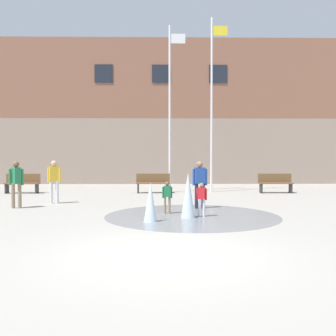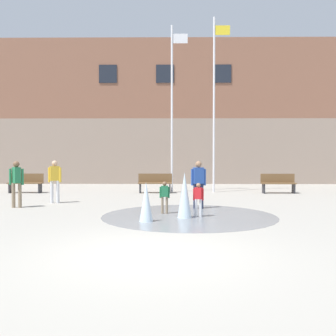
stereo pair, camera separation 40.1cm
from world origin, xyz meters
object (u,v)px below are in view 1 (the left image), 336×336
at_px(park_bench_center, 275,183).
at_px(park_bench_under_left_flagpole, 153,183).
at_px(child_with_pink_shirt, 167,195).
at_px(child_running, 202,197).
at_px(flagpole_right, 212,100).
at_px(teen_by_trashcan, 200,181).
at_px(flagpole_left, 170,104).
at_px(park_bench_left_of_flagpoles, 22,183).
at_px(adult_near_bench, 54,178).
at_px(adult_watching, 16,181).

bearing_deg(park_bench_center, park_bench_under_left_flagpole, 179.00).
relative_size(park_bench_under_left_flagpole, child_with_pink_shirt, 1.62).
bearing_deg(park_bench_under_left_flagpole, child_running, -77.69).
height_order(park_bench_under_left_flagpole, flagpole_right, flagpole_right).
bearing_deg(park_bench_center, flagpole_right, 170.35).
relative_size(teen_by_trashcan, flagpole_left, 0.20).
xyz_separation_m(park_bench_left_of_flagpoles, flagpole_left, (6.96, 0.44, 3.76)).
distance_m(park_bench_under_left_flagpole, flagpole_left, 3.87).
height_order(adult_near_bench, teen_by_trashcan, same).
distance_m(child_with_pink_shirt, flagpole_left, 7.88).
relative_size(child_running, teen_by_trashcan, 0.62).
relative_size(child_running, adult_near_bench, 0.62).
distance_m(park_bench_center, child_with_pink_shirt, 8.31).
height_order(park_bench_left_of_flagpoles, child_running, child_running).
distance_m(park_bench_left_of_flagpoles, flagpole_left, 7.92).
height_order(park_bench_center, teen_by_trashcan, teen_by_trashcan).
bearing_deg(adult_watching, teen_by_trashcan, -130.96).
bearing_deg(child_running, adult_near_bench, 170.00).
xyz_separation_m(child_with_pink_shirt, flagpole_left, (0.25, 6.98, 3.66)).
bearing_deg(park_bench_left_of_flagpoles, park_bench_center, -0.29).
distance_m(park_bench_under_left_flagpole, flagpole_right, 4.88).
bearing_deg(flagpole_left, flagpole_right, 0.00).
height_order(park_bench_under_left_flagpole, park_bench_center, same).
bearing_deg(park_bench_under_left_flagpole, flagpole_left, 25.95).
height_order(child_running, adult_near_bench, adult_near_bench).
bearing_deg(park_bench_under_left_flagpole, child_with_pink_shirt, -85.00).
bearing_deg(flagpole_right, park_bench_center, -9.65).
distance_m(adult_near_bench, teen_by_trashcan, 5.45).
bearing_deg(flagpole_right, teen_by_trashcan, -101.20).
height_order(park_bench_left_of_flagpoles, adult_watching, adult_watching).
height_order(adult_watching, child_with_pink_shirt, adult_watching).
bearing_deg(flagpole_right, park_bench_left_of_flagpoles, -177.19).
distance_m(park_bench_center, child_running, 8.24).
distance_m(adult_near_bench, child_with_pink_shirt, 4.91).
relative_size(adult_near_bench, flagpole_right, 0.19).
bearing_deg(child_with_pink_shirt, flagpole_right, 67.72).
xyz_separation_m(park_bench_left_of_flagpoles, park_bench_center, (11.92, -0.06, 0.00)).
xyz_separation_m(adult_watching, child_with_pink_shirt, (5.07, -1.32, -0.35)).
bearing_deg(flagpole_left, child_running, -84.39).
bearing_deg(child_running, park_bench_left_of_flagpoles, 159.16).
height_order(teen_by_trashcan, flagpole_right, flagpole_right).
relative_size(park_bench_under_left_flagpole, flagpole_left, 0.20).
distance_m(child_with_pink_shirt, flagpole_right, 8.29).
distance_m(teen_by_trashcan, flagpole_right, 6.89).
height_order(adult_near_bench, flagpole_right, flagpole_right).
distance_m(park_bench_center, adult_watching, 11.51).
distance_m(park_bench_under_left_flagpole, child_with_pink_shirt, 6.60).
height_order(child_running, child_with_pink_shirt, same).
xyz_separation_m(park_bench_center, child_running, (-4.22, -7.08, 0.10)).
relative_size(adult_watching, flagpole_right, 0.19).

